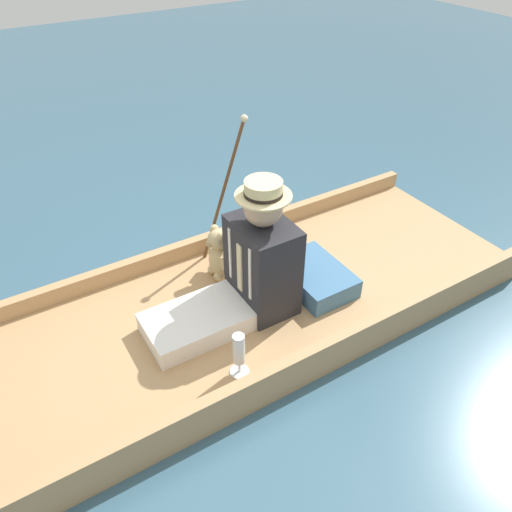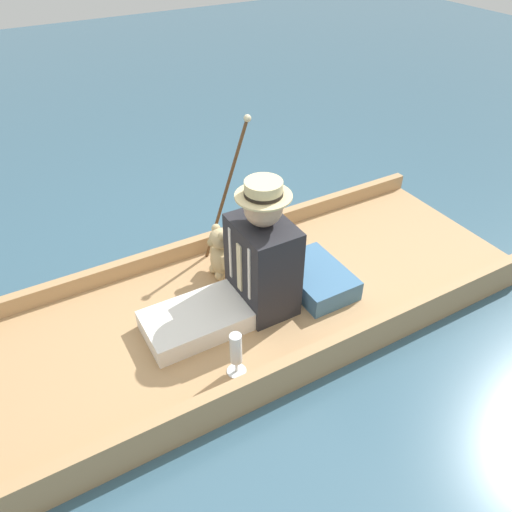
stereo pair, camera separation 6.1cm
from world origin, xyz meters
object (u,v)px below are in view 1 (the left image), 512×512
object	(u,v)px
teddy_bear	(219,254)
wine_glass	(239,351)
seated_person	(247,270)
walking_cane	(227,179)

from	to	relation	value
teddy_bear	wine_glass	size ratio (longest dim) A/B	1.36
wine_glass	teddy_bear	bearing A→B (deg)	-20.77
seated_person	wine_glass	size ratio (longest dim) A/B	3.28
teddy_bear	walking_cane	distance (m)	0.45
seated_person	walking_cane	bearing A→B (deg)	-7.26
teddy_bear	wine_glass	distance (m)	0.76
seated_person	wine_glass	distance (m)	0.47
wine_glass	walking_cane	size ratio (longest dim) A/B	0.29
wine_glass	seated_person	bearing A→B (deg)	-35.82
seated_person	teddy_bear	distance (m)	0.36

